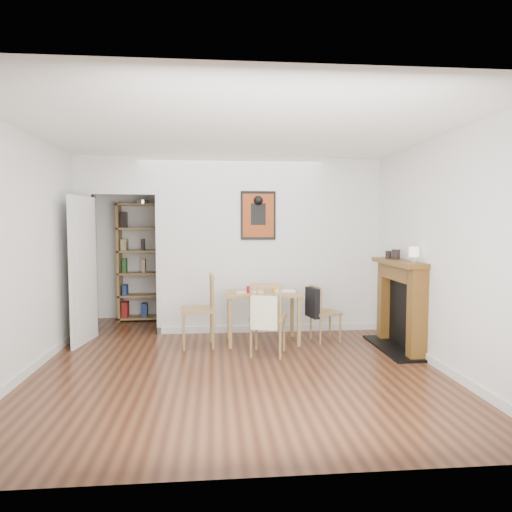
{
  "coord_description": "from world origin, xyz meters",
  "views": [
    {
      "loc": [
        -0.25,
        -5.4,
        1.62
      ],
      "look_at": [
        0.3,
        0.6,
        1.2
      ],
      "focal_mm": 32.0,
      "sensor_mm": 36.0,
      "label": 1
    }
  ],
  "objects": [
    {
      "name": "mantel_lamp",
      "position": [
        2.14,
        -0.15,
        1.28
      ],
      "size": [
        0.12,
        0.12,
        0.19
      ],
      "color": "silver",
      "rests_on": "fireplace"
    },
    {
      "name": "dining_table",
      "position": [
        0.4,
        0.74,
        0.61
      ],
      "size": [
        1.02,
        0.65,
        0.7
      ],
      "color": "olive",
      "rests_on": "ground"
    },
    {
      "name": "chair_front",
      "position": [
        0.4,
        0.14,
        0.47
      ],
      "size": [
        0.57,
        0.61,
        0.93
      ],
      "color": "olive",
      "rests_on": "ground"
    },
    {
      "name": "chair_right",
      "position": [
        1.26,
        0.74,
        0.4
      ],
      "size": [
        0.51,
        0.47,
        0.78
      ],
      "color": "olive",
      "rests_on": "ground"
    },
    {
      "name": "placemat",
      "position": [
        0.23,
        0.74,
        0.7
      ],
      "size": [
        0.36,
        0.28,
        0.0
      ],
      "primitive_type": "cube",
      "rotation": [
        0.0,
        0.0,
        -0.01
      ],
      "color": "beige",
      "rests_on": "dining_table"
    },
    {
      "name": "red_glass",
      "position": [
        0.21,
        0.65,
        0.74
      ],
      "size": [
        0.08,
        0.08,
        0.1
      ],
      "primitive_type": "cylinder",
      "color": "maroon",
      "rests_on": "dining_table"
    },
    {
      "name": "room_shell",
      "position": [
        0.1,
        1.34,
        1.3
      ],
      "size": [
        5.2,
        5.2,
        5.2
      ],
      "color": "silver",
      "rests_on": "ground"
    },
    {
      "name": "chair_left",
      "position": [
        -0.47,
        0.61,
        0.48
      ],
      "size": [
        0.52,
        0.52,
        0.97
      ],
      "color": "olive",
      "rests_on": "ground"
    },
    {
      "name": "notebook",
      "position": [
        0.71,
        0.79,
        0.7
      ],
      "size": [
        0.32,
        0.24,
        0.01
      ],
      "primitive_type": "cube",
      "rotation": [
        0.0,
        0.0,
        -0.09
      ],
      "color": "silver",
      "rests_on": "dining_table"
    },
    {
      "name": "ground",
      "position": [
        0.0,
        0.0,
        0.0
      ],
      "size": [
        5.2,
        5.2,
        0.0
      ],
      "primitive_type": "plane",
      "color": "brown",
      "rests_on": "ground"
    },
    {
      "name": "bookshelf",
      "position": [
        -1.44,
        2.4,
        0.98
      ],
      "size": [
        0.84,
        0.33,
        1.99
      ],
      "color": "olive",
      "rests_on": "ground"
    },
    {
      "name": "orange_fruit",
      "position": [
        0.56,
        0.77,
        0.73
      ],
      "size": [
        0.08,
        0.08,
        0.08
      ],
      "primitive_type": "sphere",
      "color": "#FF9C0D",
      "rests_on": "dining_table"
    },
    {
      "name": "fireplace",
      "position": [
        2.16,
        0.25,
        0.62
      ],
      "size": [
        0.45,
        1.25,
        1.16
      ],
      "color": "brown",
      "rests_on": "ground"
    },
    {
      "name": "ceramic_jar_b",
      "position": [
        2.1,
        0.56,
        1.21
      ],
      "size": [
        0.08,
        0.08,
        0.1
      ],
      "primitive_type": "cylinder",
      "color": "black",
      "rests_on": "fireplace"
    },
    {
      "name": "ceramic_jar_a",
      "position": [
        2.14,
        0.4,
        1.23
      ],
      "size": [
        0.11,
        0.11,
        0.13
      ],
      "primitive_type": "cylinder",
      "color": "black",
      "rests_on": "fireplace"
    }
  ]
}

